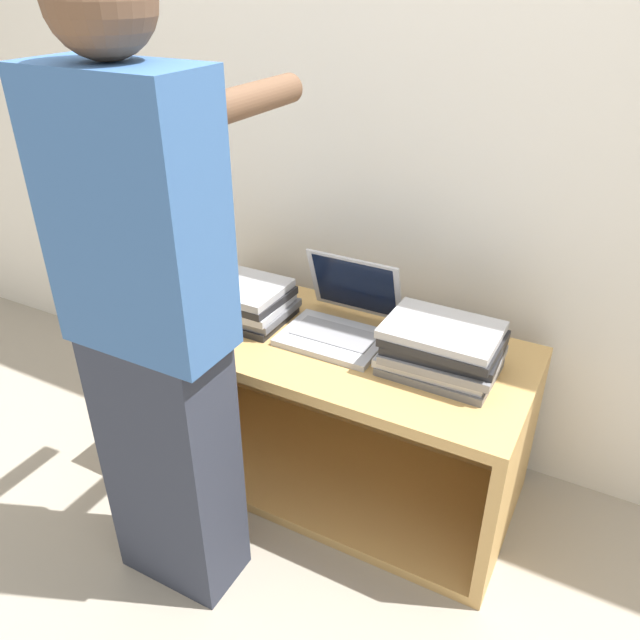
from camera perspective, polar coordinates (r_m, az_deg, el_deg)
ground_plane at (r=2.15m, az=-2.68°, el=-18.62°), size 12.00×12.00×0.00m
wall_back at (r=2.08m, az=6.57°, el=18.26°), size 8.00×0.05×2.40m
cart at (r=2.18m, az=1.84°, el=-7.56°), size 1.25×0.58×0.57m
laptop_open at (r=1.99m, az=1.87°, el=-0.03°), size 0.32×0.31×0.24m
laptop_stack_left at (r=2.11m, az=-7.34°, el=1.88°), size 0.34×0.25×0.12m
laptop_stack_right at (r=1.83m, az=11.08°, el=-2.61°), size 0.34×0.26×0.15m
person at (r=1.57m, az=-15.02°, el=-0.72°), size 0.40×0.53×1.66m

